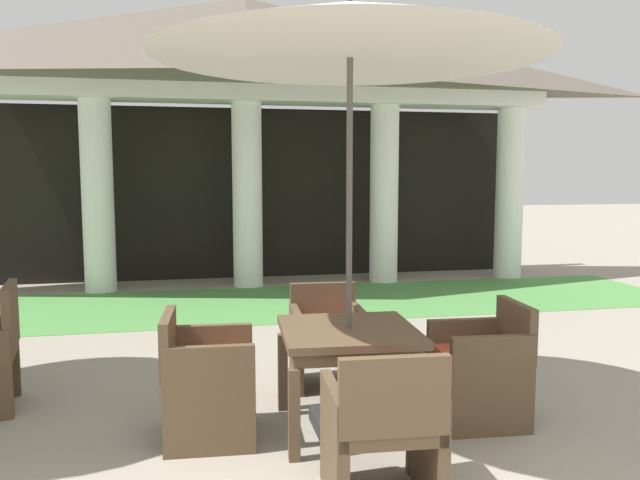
% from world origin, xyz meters
% --- Properties ---
extents(background_pavilion, '(9.93, 2.41, 4.33)m').
position_xyz_m(background_pavilion, '(0.00, 8.36, 3.25)').
color(background_pavilion, white).
rests_on(background_pavilion, ground).
extents(lawn_strip, '(11.73, 2.42, 0.01)m').
position_xyz_m(lawn_strip, '(0.00, 6.90, 0.00)').
color(lawn_strip, '#519347').
rests_on(lawn_strip, ground).
extents(patio_table_mid_left, '(0.94, 0.94, 0.71)m').
position_xyz_m(patio_table_mid_left, '(0.20, 2.68, 0.61)').
color(patio_table_mid_left, brown).
rests_on(patio_table_mid_left, ground).
extents(patio_umbrella_mid_left, '(2.57, 2.57, 2.89)m').
position_xyz_m(patio_umbrella_mid_left, '(0.20, 2.68, 2.63)').
color(patio_umbrella_mid_left, '#2D2D2D').
rests_on(patio_umbrella_mid_left, ground).
extents(patio_chair_mid_left_south, '(0.60, 0.61, 0.86)m').
position_xyz_m(patio_chair_mid_left_south, '(0.15, 1.72, 0.41)').
color(patio_chair_mid_left_south, brown).
rests_on(patio_chair_mid_left_south, ground).
extents(patio_chair_mid_left_east, '(0.62, 0.58, 0.85)m').
position_xyz_m(patio_chair_mid_left_east, '(1.16, 2.62, 0.41)').
color(patio_chair_mid_left_east, brown).
rests_on(patio_chair_mid_left_east, ground).
extents(patio_chair_mid_left_north, '(0.61, 0.60, 0.81)m').
position_xyz_m(patio_chair_mid_left_north, '(0.26, 3.63, 0.39)').
color(patio_chair_mid_left_north, brown).
rests_on(patio_chair_mid_left_north, ground).
extents(patio_chair_mid_left_west, '(0.61, 0.63, 0.84)m').
position_xyz_m(patio_chair_mid_left_west, '(-0.75, 2.73, 0.42)').
color(patio_chair_mid_left_west, brown).
rests_on(patio_chair_mid_left_west, ground).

